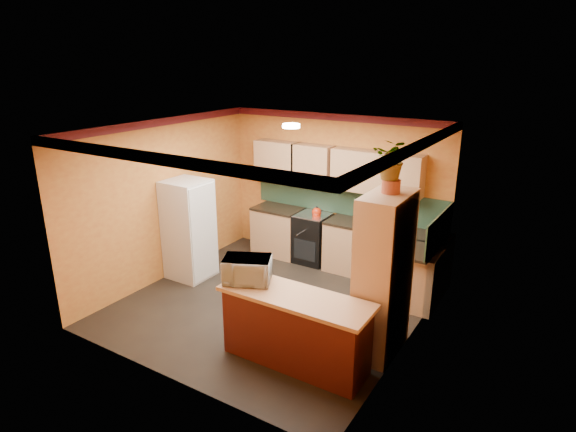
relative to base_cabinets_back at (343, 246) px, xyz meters
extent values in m
plane|color=black|center=(-0.36, -1.80, -0.44)|extent=(4.20, 4.20, 0.00)
cube|color=white|center=(-0.36, -1.80, 2.26)|extent=(4.20, 4.20, 0.04)
cube|color=#C68635|center=(-0.36, 0.30, 0.91)|extent=(4.20, 0.04, 2.70)
cube|color=#C68635|center=(-0.36, -3.90, 0.91)|extent=(4.20, 0.04, 2.70)
cube|color=#C68635|center=(-2.46, -1.80, 0.91)|extent=(0.04, 4.20, 2.70)
cube|color=#C68635|center=(1.74, -1.80, 0.91)|extent=(0.04, 4.20, 2.70)
cube|color=#1E372B|center=(-0.11, 0.29, 0.75)|extent=(3.70, 0.02, 0.53)
cube|color=#1E372B|center=(1.73, -0.40, 0.75)|extent=(0.02, 1.40, 0.53)
cube|color=tan|center=(-0.26, 0.13, 1.36)|extent=(3.10, 0.34, 0.70)
cylinder|color=white|center=(-0.36, -1.20, 2.22)|extent=(0.26, 0.26, 0.06)
cube|color=tan|center=(0.00, 0.00, 0.00)|extent=(3.65, 0.60, 0.88)
cube|color=black|center=(0.00, 0.00, 0.46)|extent=(3.65, 0.62, 0.04)
cube|color=black|center=(-0.62, 0.00, 0.02)|extent=(0.58, 0.58, 0.91)
cube|color=silver|center=(0.77, 0.00, 0.50)|extent=(0.48, 0.40, 0.03)
cube|color=tan|center=(1.44, -0.66, 0.00)|extent=(0.60, 0.80, 0.88)
cube|color=black|center=(1.44, -0.66, 0.46)|extent=(0.62, 0.80, 0.04)
cube|color=silver|center=(-2.11, -1.64, 0.41)|extent=(0.68, 0.66, 1.70)
cube|color=tan|center=(1.49, -2.03, 0.61)|extent=(0.48, 0.90, 2.10)
cylinder|color=#953E24|center=(1.49, -1.98, 1.74)|extent=(0.22, 0.22, 0.16)
imported|color=tan|center=(1.49, -1.98, 2.06)|extent=(0.45, 0.39, 0.48)
cube|color=#501712|center=(0.71, -2.85, 0.00)|extent=(1.80, 0.55, 0.88)
cube|color=tan|center=(0.71, -2.85, 0.47)|extent=(1.90, 0.65, 0.05)
imported|color=silver|center=(0.01, -2.85, 0.65)|extent=(0.70, 0.61, 0.32)
camera|label=1|loc=(3.33, -7.25, 3.18)|focal=30.00mm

